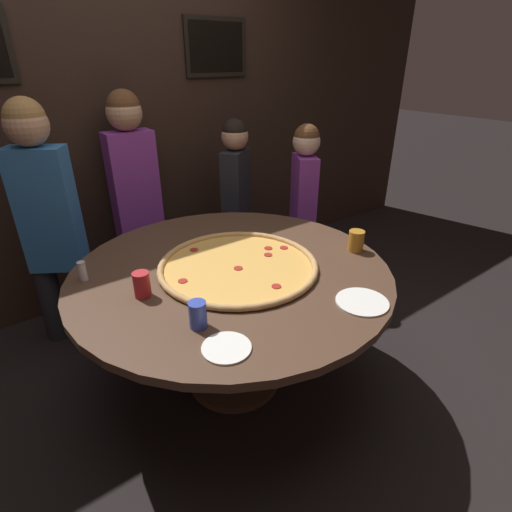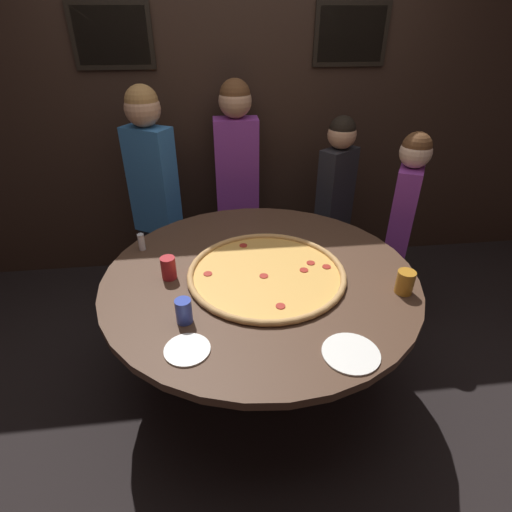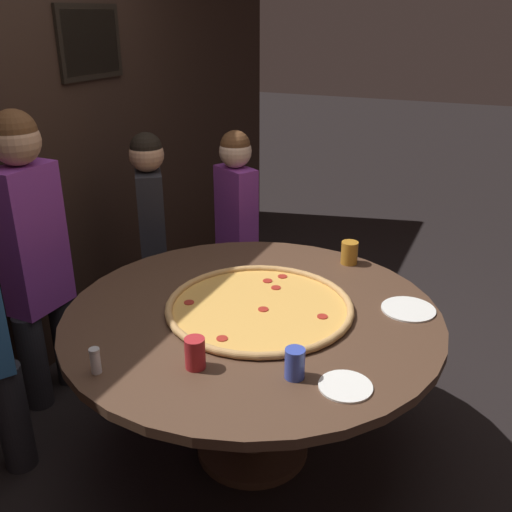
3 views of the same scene
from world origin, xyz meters
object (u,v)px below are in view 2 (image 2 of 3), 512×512
at_px(dining_table, 260,294).
at_px(condiment_shaker, 141,242).
at_px(white_plate_near_front, 351,353).
at_px(diner_far_right, 153,186).
at_px(giant_pizza, 267,273).
at_px(drink_cup_near_left, 184,311).
at_px(drink_cup_by_shaker, 169,268).
at_px(white_plate_left_side, 187,350).
at_px(diner_side_left, 402,217).
at_px(diner_side_right, 335,195).
at_px(drink_cup_near_right, 405,282).
at_px(diner_far_left, 237,173).

distance_m(dining_table, condiment_shaker, 0.72).
xyz_separation_m(white_plate_near_front, diner_far_right, (-0.90, 1.59, 0.11)).
bearing_deg(giant_pizza, dining_table, 146.26).
distance_m(giant_pizza, drink_cup_near_left, 0.51).
height_order(drink_cup_by_shaker, white_plate_near_front, drink_cup_by_shaker).
bearing_deg(white_plate_left_side, dining_table, 54.96).
bearing_deg(diner_side_left, white_plate_near_front, -3.08).
bearing_deg(drink_cup_by_shaker, giant_pizza, -4.18).
bearing_deg(diner_side_right, diner_far_right, -37.15).
bearing_deg(white_plate_near_front, drink_cup_by_shaker, 140.05).
relative_size(drink_cup_by_shaker, condiment_shaker, 1.21).
bearing_deg(diner_side_left, giant_pizza, -30.13).
relative_size(white_plate_near_front, white_plate_left_side, 1.24).
bearing_deg(drink_cup_near_left, white_plate_near_front, -22.86).
bearing_deg(diner_side_right, dining_table, 19.13).
height_order(white_plate_left_side, diner_side_left, diner_side_left).
distance_m(drink_cup_near_right, white_plate_near_front, 0.53).
bearing_deg(diner_side_left, drink_cup_by_shaker, -40.35).
distance_m(giant_pizza, diner_far_right, 1.20).
bearing_deg(diner_far_left, condiment_shaker, 55.84).
bearing_deg(diner_side_left, white_plate_left_side, -22.84).
height_order(drink_cup_near_right, diner_far_left, diner_far_left).
relative_size(diner_far_right, diner_side_left, 1.18).
bearing_deg(diner_side_right, white_plate_left_side, 19.27).
xyz_separation_m(drink_cup_near_left, diner_side_left, (1.39, 0.89, -0.07)).
relative_size(dining_table, white_plate_left_side, 8.64).
relative_size(giant_pizza, condiment_shaker, 8.27).
height_order(giant_pizza, drink_cup_near_left, drink_cup_near_left).
xyz_separation_m(white_plate_near_front, white_plate_left_side, (-0.64, 0.10, 0.00)).
relative_size(giant_pizza, drink_cup_near_right, 7.00).
xyz_separation_m(dining_table, white_plate_near_front, (0.28, -0.60, 0.13)).
bearing_deg(drink_cup_by_shaker, condiment_shaker, 119.41).
xyz_separation_m(giant_pizza, diner_side_right, (0.64, 0.97, -0.01)).
relative_size(dining_table, drink_cup_by_shaker, 13.65).
height_order(drink_cup_near_right, white_plate_near_front, drink_cup_near_right).
distance_m(dining_table, drink_cup_near_right, 0.72).
xyz_separation_m(dining_table, diner_far_right, (-0.62, 0.99, 0.25)).
distance_m(giant_pizza, white_plate_near_front, 0.63).
distance_m(giant_pizza, diner_side_left, 1.15).
distance_m(white_plate_near_front, diner_far_left, 1.80).
bearing_deg(diner_far_left, drink_cup_by_shaker, 70.64).
relative_size(dining_table, diner_far_left, 1.05).
relative_size(dining_table, diner_side_left, 1.24).
bearing_deg(drink_cup_near_left, diner_side_left, 32.82).
relative_size(drink_cup_by_shaker, white_plate_left_side, 0.63).
bearing_deg(diner_far_right, drink_cup_near_left, 132.65).
xyz_separation_m(dining_table, giant_pizza, (0.03, -0.02, 0.14)).
xyz_separation_m(giant_pizza, diner_far_right, (-0.65, 1.01, 0.10)).
distance_m(drink_cup_by_shaker, diner_far_left, 1.23).
bearing_deg(drink_cup_near_right, giant_pizza, 160.88).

